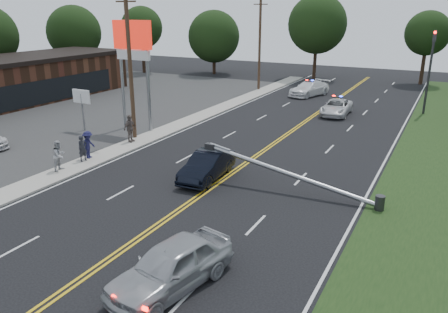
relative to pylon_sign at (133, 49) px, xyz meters
The scene contains 23 objects.
ground 18.50m from the pylon_sign, 53.13° to the right, with size 120.00×120.00×0.00m, color black.
parking_lot 11.92m from the pylon_sign, 157.17° to the right, with size 25.00×60.00×0.01m, color #2D2D2D.
sidewalk 7.46m from the pylon_sign, 62.30° to the right, with size 1.80×70.00×0.12m, color #A5A095.
centerline_yellow 12.73m from the pylon_sign, 20.85° to the right, with size 0.36×80.00×0.00m, color gold.
pylon_sign is the anchor object (origin of this frame).
small_sign 5.45m from the pylon_sign, 150.26° to the right, with size 1.60×0.14×3.10m.
traffic_signal 24.75m from the pylon_sign, 40.39° to the left, with size 0.28×0.41×7.05m.
fallen_streetlight 16.66m from the pylon_sign, 22.22° to the right, with size 9.36×0.44×1.91m.
utility_pole_mid 2.55m from the pylon_sign, 56.98° to the right, with size 1.60×0.28×10.00m.
utility_pole_far 20.06m from the pylon_sign, 86.28° to the left, with size 1.60×0.28×10.00m.
tree_3 30.34m from the pylon_sign, 143.48° to the left, with size 6.97×6.97×9.27m.
tree_4 31.82m from the pylon_sign, 126.76° to the left, with size 5.78×5.78×9.16m.
tree_5 30.68m from the pylon_sign, 108.09° to the left, with size 7.08×7.08×8.65m.
tree_6 31.75m from the pylon_sign, 82.25° to the left, with size 7.41×7.41×10.58m.
tree_7 37.20m from the pylon_sign, 62.49° to the left, with size 5.20×5.20×8.63m.
crashed_sedan 12.66m from the pylon_sign, 32.93° to the right, with size 1.54×4.41×1.45m, color black.
waiting_sedan 21.06m from the pylon_sign, 48.57° to the right, with size 1.90×4.71×1.60m, color #A6A9AE.
emergency_a 17.85m from the pylon_sign, 44.71° to the left, with size 2.17×4.70×1.30m, color silver.
emergency_b 21.40m from the pylon_sign, 69.24° to the left, with size 2.14×5.26×1.53m, color white.
bystander_a 9.25m from the pylon_sign, 76.08° to the right, with size 0.57×0.37×1.56m, color #222329.
bystander_b 10.69m from the pylon_sign, 78.57° to the right, with size 0.84×0.66×1.73m, color #A0A0A4.
bystander_c 8.74m from the pylon_sign, 75.74° to the right, with size 1.09×0.62×1.68m, color #1B1A42.
bystander_d 6.07m from the pylon_sign, 59.68° to the right, with size 1.10×0.46×1.88m, color #61544E.
Camera 1 is at (10.26, -11.40, 8.76)m, focal length 35.00 mm.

